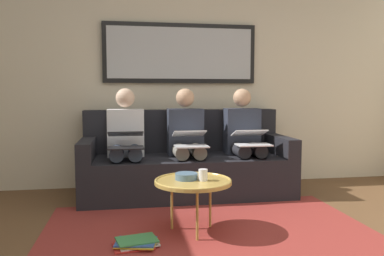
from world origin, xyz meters
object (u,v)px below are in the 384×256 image
Objects in this scene: framed_mirror at (180,53)px; laptop_white at (251,138)px; person_middle at (187,138)px; bowl at (186,176)px; laptop_silver at (190,139)px; couch at (186,165)px; cup at (203,175)px; person_right at (126,139)px; laptop_black at (126,140)px; magazine_stack at (136,243)px; coffee_table at (193,182)px; person_left at (244,137)px.

laptop_white is at bearing 132.58° from framed_mirror.
laptop_white is at bearing 159.47° from person_middle.
bowl is at bearing 81.14° from person_middle.
laptop_silver is (-0.17, -0.87, 0.19)m from bowl.
couch is 6.21× the size of laptop_white.
couch is at bearing 90.00° from framed_mirror.
cup is 0.08× the size of person_right.
laptop_black is 1.11× the size of magazine_stack.
coffee_table is 0.53× the size of person_right.
person_right is (0.64, 0.00, 0.00)m from person_middle.
person_right is at bearing -20.38° from laptop_silver.
couch is 1.93× the size of person_right.
laptop_white is 0.31× the size of person_middle.
framed_mirror reaches higher than person_middle.
magazine_stack is at bearing 72.56° from framed_mirror.
person_right reaches higher than magazine_stack.
laptop_black is at bearing 25.62° from couch.
person_middle reaches higher than laptop_black.
framed_mirror is 1.32m from laptop_black.
person_middle is (0.00, 0.07, 0.30)m from couch.
coffee_table reaches higher than magazine_stack.
laptop_white reaches higher than bowl.
person_right is at bearing -10.60° from laptop_white.
couch is 0.44m from laptop_silver.
person_left and person_middle have the same top height.
person_right is (0.64, 0.46, -0.94)m from framed_mirror.
person_left is 1.28m from person_right.
bowl reaches higher than coffee_table.
magazine_stack is (0.52, 0.21, -0.43)m from cup.
framed_mirror reaches higher than coffee_table.
coffee_table is 6.69× the size of cup.
framed_mirror is 1.56× the size of person_middle.
framed_mirror is at bearing -96.29° from bowl.
cup is 0.24× the size of laptop_black.
laptop_silver is 0.97× the size of laptop_black.
laptop_black is (-0.00, 0.24, 0.02)m from person_right.
couch is 1.24× the size of framed_mirror.
laptop_black is at bearing -57.79° from cup.
couch is 0.71m from person_right.
magazine_stack is at bearing 63.17° from laptop_silver.
bowl is 0.16× the size of person_middle.
person_left is at bearing -90.00° from laptop_white.
coffee_table is 0.53× the size of person_middle.
bowl is 0.63m from magazine_stack.
laptop_white is 1.77m from magazine_stack.
person_middle is 1.60m from magazine_stack.
coffee_table is at bearing 114.09° from person_right.
couch reaches higher than bowl.
bowl is 0.52× the size of magazine_stack.
laptop_black is (0.64, 0.70, -0.92)m from framed_mirror.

